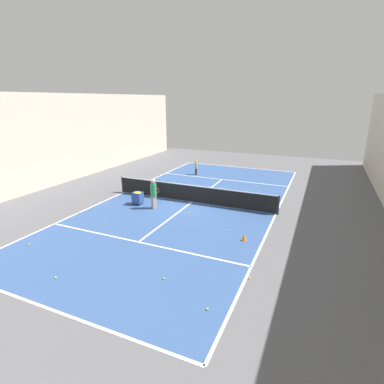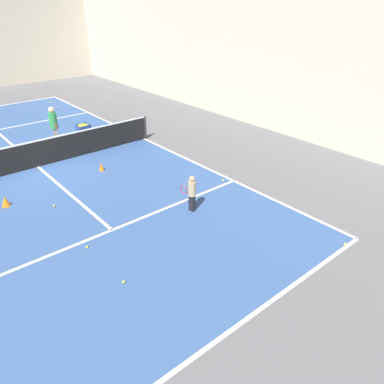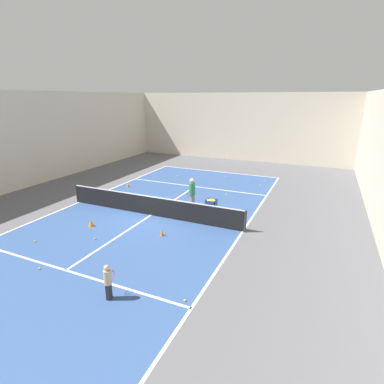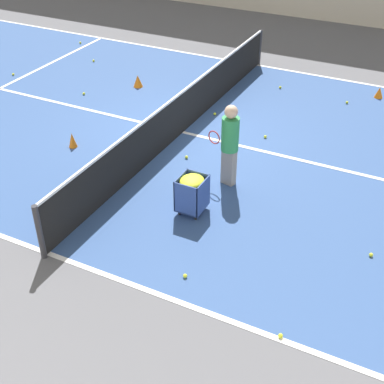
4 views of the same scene
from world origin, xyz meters
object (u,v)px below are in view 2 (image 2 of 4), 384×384
Objects in this scene: tennis_net at (35,154)px; training_cone_1 at (101,166)px; player_near_baseline at (192,191)px; coach_at_net at (54,124)px; training_cone_0 at (5,201)px; ball_cart at (83,129)px.

tennis_net is 2.60m from training_cone_1.
player_near_baseline is at bearing -81.07° from training_cone_1.
coach_at_net is (-0.91, 8.20, 0.31)m from player_near_baseline.
tennis_net is 3.05m from training_cone_0.
ball_cart is 6.13m from training_cone_0.
player_near_baseline is 5.89m from training_cone_0.
training_cone_0 is (-1.87, -2.38, -0.38)m from tennis_net.
training_cone_1 is (3.61, 0.49, 0.01)m from training_cone_0.
coach_at_net reaches higher than ball_cart.
player_near_baseline is 1.55× the size of ball_cart.
coach_at_net is at bearing -0.36° from player_near_baseline.
player_near_baseline is 3.45× the size of training_cone_1.
tennis_net is 3.20m from ball_cart.
training_cone_1 is at bearing 2.27° from player_near_baseline.
training_cone_0 is at bearing -139.00° from ball_cart.
ball_cart is 3.68m from training_cone_1.
coach_at_net is 5.48m from training_cone_0.
coach_at_net reaches higher than training_cone_0.
tennis_net reaches higher than ball_cart.
player_near_baseline reaches higher than training_cone_0.
player_near_baseline is 0.69× the size of coach_at_net.
tennis_net is 13.36× the size of ball_cart.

